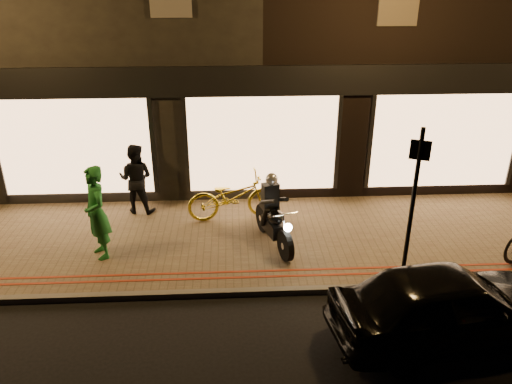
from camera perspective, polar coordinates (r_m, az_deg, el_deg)
ground at (r=9.44m, az=2.27°, el=-11.76°), size 90.00×90.00×0.00m
sidewalk at (r=11.08m, az=1.35°, el=-5.42°), size 50.00×4.00×0.12m
kerb_stone at (r=9.45m, az=2.25°, el=-11.28°), size 50.00×0.14×0.12m
red_kerb_lines at (r=9.82m, az=1.99°, el=-9.29°), size 50.00×0.26×0.01m
building_row at (r=16.65m, az=-0.40°, el=19.81°), size 48.00×10.11×8.50m
motorcycle at (r=10.52m, az=1.98°, el=-2.97°), size 0.77×1.89×1.59m
sign_post at (r=9.27m, az=17.53°, el=-0.81°), size 0.33×0.17×3.00m
bicycle_gold at (r=11.62m, az=-2.64°, el=-0.53°), size 2.21×1.05×1.12m
person_green at (r=10.42m, az=-17.75°, el=-2.28°), size 0.77×0.85×1.95m
person_dark at (r=12.17m, az=-13.56°, el=1.49°), size 0.93×0.78×1.71m
parked_car at (r=8.71m, az=21.08°, el=-11.88°), size 4.01×2.13×1.30m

